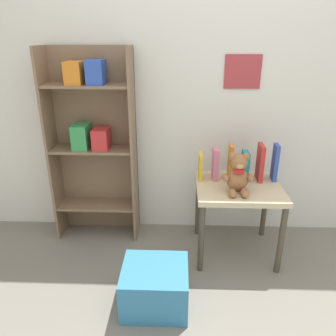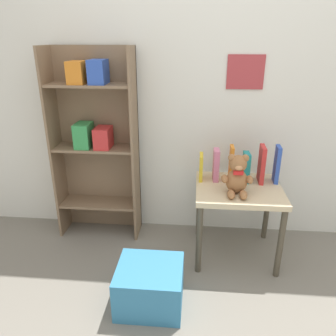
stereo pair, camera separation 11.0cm
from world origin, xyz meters
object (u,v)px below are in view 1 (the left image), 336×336
object	(u,v)px
teddy_bear	(238,175)
book_standing_teal	(245,166)
book_standing_blue	(275,162)
book_standing_yellow	(200,166)
display_table	(238,196)
book_standing_orange	(230,162)
book_standing_pink	(215,164)
storage_bin	(155,286)
book_standing_red	(260,162)
bookshelf_side	(93,138)

from	to	relation	value
teddy_bear	book_standing_teal	distance (m)	0.22
book_standing_blue	book_standing_yellow	bearing A→B (deg)	-178.00
display_table	book_standing_orange	bearing A→B (deg)	115.01
teddy_bear	book_standing_pink	world-z (taller)	teddy_bear
book_standing_blue	storage_bin	distance (m)	1.17
book_standing_red	bookshelf_side	bearing A→B (deg)	175.10
book_standing_yellow	book_standing_orange	xyz separation A→B (m)	(0.21, -0.00, 0.03)
book_standing_yellow	book_standing_teal	distance (m)	0.31
bookshelf_side	book_standing_blue	xyz separation A→B (m)	(1.31, -0.13, -0.13)
book_standing_pink	display_table	bearing A→B (deg)	-37.35
book_standing_teal	book_standing_red	distance (m)	0.11
bookshelf_side	book_standing_yellow	world-z (taller)	bookshelf_side
book_standing_yellow	book_standing_red	world-z (taller)	book_standing_red
bookshelf_side	teddy_bear	bearing A→B (deg)	-18.42
book_standing_blue	display_table	bearing A→B (deg)	-154.25
book_standing_pink	book_standing_teal	world-z (taller)	book_standing_pink
book_standing_blue	storage_bin	world-z (taller)	book_standing_blue
bookshelf_side	book_standing_teal	world-z (taller)	bookshelf_side
book_standing_orange	book_standing_teal	size ratio (longest dim) A/B	1.22
book_standing_yellow	book_standing_pink	xyz separation A→B (m)	(0.10, -0.00, 0.02)
display_table	book_standing_orange	size ratio (longest dim) A/B	2.29
bookshelf_side	book_standing_red	bearing A→B (deg)	-6.31
bookshelf_side	book_standing_red	xyz separation A→B (m)	(1.20, -0.13, -0.13)
book_standing_blue	storage_bin	size ratio (longest dim) A/B	0.69
book_standing_teal	storage_bin	bearing A→B (deg)	-134.45
book_standing_pink	storage_bin	bearing A→B (deg)	-122.06
teddy_bear	storage_bin	bearing A→B (deg)	-138.93
teddy_bear	book_standing_red	world-z (taller)	teddy_bear
display_table	storage_bin	bearing A→B (deg)	-135.03
teddy_bear	book_standing_teal	world-z (taller)	teddy_bear
book_standing_blue	storage_bin	xyz separation A→B (m)	(-0.80, -0.65, -0.54)
book_standing_orange	storage_bin	xyz separation A→B (m)	(-0.49, -0.65, -0.53)
book_standing_red	teddy_bear	bearing A→B (deg)	-130.95
teddy_bear	book_standing_yellow	size ratio (longest dim) A/B	1.44
display_table	book_standing_orange	xyz separation A→B (m)	(-0.05, 0.11, 0.21)
book_standing_pink	storage_bin	distance (m)	0.92
teddy_bear	book_standing_pink	size ratio (longest dim) A/B	1.18
book_standing_red	book_standing_pink	bearing A→B (deg)	-179.27
display_table	bookshelf_side	bearing A→B (deg)	166.99
book_standing_pink	book_standing_blue	xyz separation A→B (m)	(0.42, -0.00, 0.02)
display_table	book_standing_blue	distance (m)	0.35
teddy_bear	book_standing_pink	bearing A→B (deg)	120.76
book_standing_yellow	storage_bin	distance (m)	0.87
display_table	book_standing_teal	distance (m)	0.22
book_standing_blue	book_standing_pink	bearing A→B (deg)	-177.69
bookshelf_side	teddy_bear	size ratio (longest dim) A/B	5.39
bookshelf_side	book_standing_blue	world-z (taller)	bookshelf_side
display_table	book_standing_pink	bearing A→B (deg)	144.15
book_standing_yellow	storage_bin	xyz separation A→B (m)	(-0.28, -0.66, -0.50)
bookshelf_side	storage_bin	world-z (taller)	bookshelf_side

